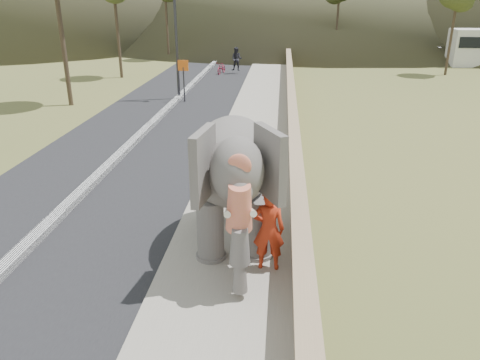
% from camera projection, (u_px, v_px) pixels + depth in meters
% --- Properties ---
extents(ground, '(160.00, 160.00, 0.00)m').
position_uv_depth(ground, '(235.00, 231.00, 12.50)').
color(ground, olive).
rests_on(ground, ground).
extents(road, '(7.00, 120.00, 0.03)m').
position_uv_depth(road, '(151.00, 127.00, 22.15)').
color(road, black).
rests_on(road, ground).
extents(median, '(0.35, 120.00, 0.22)m').
position_uv_depth(median, '(150.00, 125.00, 22.12)').
color(median, black).
rests_on(median, ground).
extents(walkway, '(3.00, 120.00, 0.15)m').
position_uv_depth(walkway, '(256.00, 128.00, 21.72)').
color(walkway, '#9E9687').
rests_on(walkway, ground).
extents(parapet, '(0.30, 120.00, 1.10)m').
position_uv_depth(parapet, '(292.00, 119.00, 21.41)').
color(parapet, tan).
rests_on(parapet, ground).
extents(lamppost, '(1.76, 0.36, 8.00)m').
position_uv_depth(lamppost, '(180.00, 13.00, 26.35)').
color(lamppost, '#2B2A2F').
rests_on(lamppost, ground).
extents(signboard, '(0.60, 0.08, 2.40)m').
position_uv_depth(signboard, '(183.00, 74.00, 26.78)').
color(signboard, '#2D2D33').
rests_on(signboard, ground).
extents(distant_car, '(4.27, 1.82, 1.44)m').
position_uv_depth(distant_car, '(436.00, 53.00, 44.17)').
color(distant_car, '#ACABB2').
rests_on(distant_car, ground).
extents(elephant_and_man, '(2.91, 4.74, 3.22)m').
position_uv_depth(elephant_and_man, '(233.00, 178.00, 11.31)').
color(elephant_and_man, slate).
rests_on(elephant_and_man, ground).
extents(motorcyclist, '(2.16, 1.79, 2.05)m').
position_uv_depth(motorcyclist, '(230.00, 63.00, 36.73)').
color(motorcyclist, maroon).
rests_on(motorcyclist, ground).
extents(trees, '(47.52, 35.43, 8.99)m').
position_uv_depth(trees, '(280.00, 24.00, 33.09)').
color(trees, '#473828').
rests_on(trees, ground).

